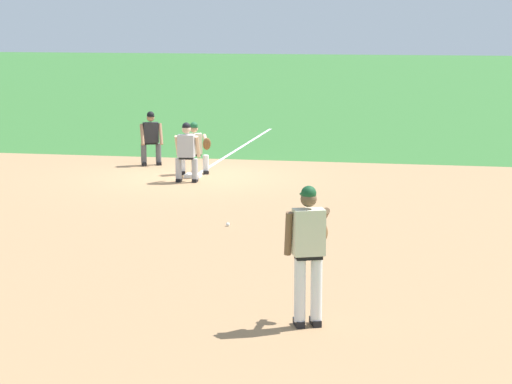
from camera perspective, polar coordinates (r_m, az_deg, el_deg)
The scene contains 9 objects.
ground_plane at distance 24.99m, azimuth -3.61°, elevation 0.84°, with size 160.00×160.00×0.00m, color #336B2D.
infield_dirt_patch at distance 18.98m, azimuth -1.36°, elevation -2.08°, with size 18.00×18.00×0.01m, color #A87F56.
foul_line_stripe at distance 30.27m, azimuth -1.00°, elevation 2.49°, with size 10.96×0.10×0.00m, color white.
first_base_bag at distance 24.99m, azimuth -3.62°, elevation 0.94°, with size 0.38×0.38×0.09m, color white.
baseball at distance 19.16m, azimuth -1.62°, elevation -1.87°, with size 0.07×0.07×0.07m, color white.
pitcher at distance 12.88m, azimuth 3.05°, elevation -3.14°, with size 0.82×0.60×1.86m.
first_baseman at distance 25.35m, azimuth -3.50°, elevation 2.64°, with size 0.85×0.96×1.34m.
baserunner at distance 24.16m, azimuth -3.99°, elevation 2.42°, with size 0.45×0.61×1.46m.
umpire at distance 27.02m, azimuth -6.03°, elevation 3.20°, with size 0.60×0.67×1.46m.
Camera 1 is at (-23.87, -6.25, 4.00)m, focal length 70.00 mm.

